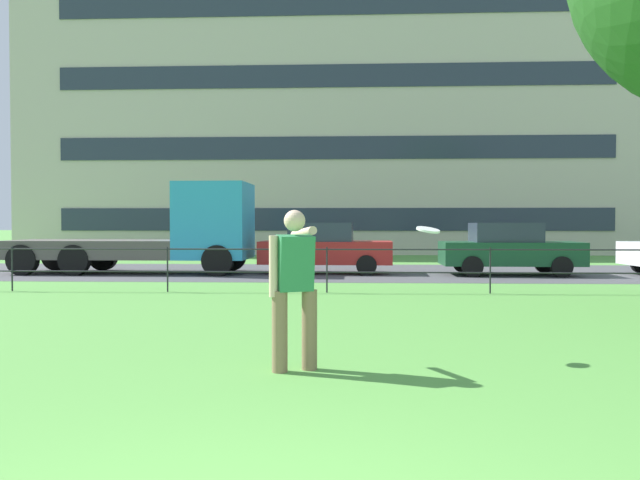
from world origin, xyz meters
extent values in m
cube|color=#4C4C51|center=(0.00, 17.48, 0.00)|extent=(80.00, 7.36, 0.01)
cylinder|color=#232328|center=(-7.08, 11.48, 0.50)|extent=(0.04, 0.04, 1.00)
cylinder|color=#232328|center=(-3.54, 11.48, 0.50)|extent=(0.04, 0.04, 1.00)
cylinder|color=#232328|center=(0.00, 11.48, 0.50)|extent=(0.04, 0.04, 1.00)
cylinder|color=#232328|center=(3.54, 11.48, 0.50)|extent=(0.04, 0.04, 1.00)
cylinder|color=#232328|center=(0.00, 11.48, 0.45)|extent=(28.34, 0.03, 0.03)
cylinder|color=#232328|center=(0.00, 11.48, 0.95)|extent=(28.34, 0.03, 0.03)
cylinder|color=#846B4C|center=(-0.19, 3.96, 0.41)|extent=(0.16, 0.16, 0.83)
cylinder|color=#846B4C|center=(0.10, 4.08, 0.41)|extent=(0.16, 0.16, 0.83)
cube|color=#2D7F4C|center=(-0.05, 4.02, 1.11)|extent=(0.44, 0.39, 0.58)
sphere|color=beige|center=(-0.05, 4.02, 1.54)|extent=(0.22, 0.22, 0.22)
cylinder|color=beige|center=(0.02, 4.38, 1.41)|extent=(0.33, 0.61, 0.14)
cylinder|color=beige|center=(-0.25, 3.93, 1.08)|extent=(0.09, 0.09, 0.62)
cylinder|color=white|center=(1.41, 4.87, 1.44)|extent=(0.38, 0.38, 0.09)
cube|color=#2D99D1|center=(-3.63, 16.79, 1.60)|extent=(2.11, 2.31, 2.30)
cube|color=#283342|center=(-2.74, 16.78, 1.94)|extent=(0.13, 1.84, 0.87)
cube|color=#56514C|center=(-7.28, 16.81, 0.73)|extent=(5.21, 2.33, 0.56)
cylinder|color=black|center=(-3.31, 17.84, 0.45)|extent=(0.90, 0.31, 0.90)
cylinder|color=black|center=(-3.32, 15.73, 0.45)|extent=(0.90, 0.31, 0.90)
cylinder|color=black|center=(-7.53, 17.87, 0.45)|extent=(0.90, 0.31, 0.90)
cylinder|color=black|center=(-7.54, 15.76, 0.45)|extent=(0.90, 0.31, 0.90)
cylinder|color=black|center=(-9.09, 17.88, 0.45)|extent=(0.90, 0.31, 0.90)
cylinder|color=black|center=(-9.10, 15.77, 0.45)|extent=(0.90, 0.31, 0.90)
cube|color=red|center=(-0.23, 17.00, 0.64)|extent=(4.06, 1.85, 0.68)
cube|color=#2D3847|center=(-0.38, 17.01, 1.26)|extent=(1.96, 1.59, 0.56)
cylinder|color=black|center=(1.04, 17.76, 0.30)|extent=(0.61, 0.22, 0.60)
cylinder|color=black|center=(0.98, 16.15, 0.30)|extent=(0.61, 0.22, 0.60)
cylinder|color=black|center=(-1.44, 17.85, 0.30)|extent=(0.61, 0.22, 0.60)
cylinder|color=black|center=(-1.50, 16.24, 0.30)|extent=(0.61, 0.22, 0.60)
cube|color=#194C2D|center=(5.21, 16.54, 0.64)|extent=(4.02, 1.74, 0.68)
cube|color=#2D3847|center=(5.06, 16.54, 1.26)|extent=(1.91, 1.54, 0.56)
cylinder|color=black|center=(6.46, 17.33, 0.30)|extent=(0.60, 0.21, 0.60)
cylinder|color=black|center=(6.44, 15.72, 0.30)|extent=(0.60, 0.21, 0.60)
cylinder|color=black|center=(3.98, 17.36, 0.30)|extent=(0.60, 0.21, 0.60)
cylinder|color=black|center=(3.96, 15.74, 0.30)|extent=(0.60, 0.21, 0.60)
cube|color=beige|center=(-0.38, 36.42, 8.65)|extent=(31.97, 15.90, 17.31)
cube|color=#283342|center=(-0.38, 28.44, 1.73)|extent=(26.85, 0.06, 1.10)
cube|color=#283342|center=(-0.38, 28.44, 5.19)|extent=(26.85, 0.06, 1.10)
cube|color=#283342|center=(-0.38, 28.44, 8.65)|extent=(26.85, 0.06, 1.10)
cube|color=#283342|center=(-0.38, 28.44, 12.12)|extent=(26.85, 0.06, 1.10)
camera|label=1|loc=(0.53, -2.46, 1.51)|focal=35.81mm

